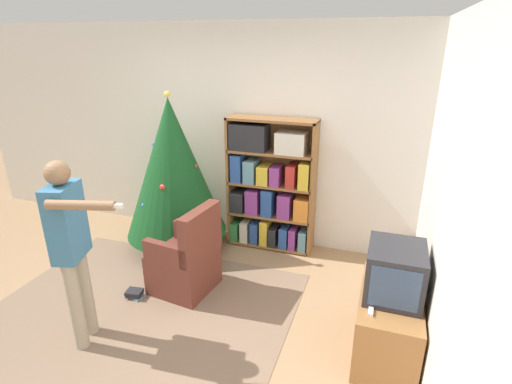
% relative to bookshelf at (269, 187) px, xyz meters
% --- Properties ---
extents(ground_plane, '(14.00, 14.00, 0.00)m').
position_rel_bookshelf_xyz_m(ground_plane, '(-0.38, -1.77, -0.77)').
color(ground_plane, '#9E7A56').
extents(wall_back, '(8.00, 0.10, 2.60)m').
position_rel_bookshelf_xyz_m(wall_back, '(-0.38, 0.22, 0.53)').
color(wall_back, silver).
rests_on(wall_back, ground_plane).
extents(wall_right, '(0.10, 8.00, 2.60)m').
position_rel_bookshelf_xyz_m(wall_right, '(1.73, -1.77, 0.53)').
color(wall_right, silver).
rests_on(wall_right, ground_plane).
extents(area_rug, '(2.78, 2.19, 0.01)m').
position_rel_bookshelf_xyz_m(area_rug, '(-0.76, -1.62, -0.77)').
color(area_rug, '#7F6651').
rests_on(area_rug, ground_plane).
extents(bookshelf, '(1.03, 0.29, 1.58)m').
position_rel_bookshelf_xyz_m(bookshelf, '(0.00, 0.00, 0.00)').
color(bookshelf, brown).
rests_on(bookshelf, ground_plane).
extents(tv_stand, '(0.47, 0.90, 0.54)m').
position_rel_bookshelf_xyz_m(tv_stand, '(1.43, -1.40, -0.51)').
color(tv_stand, '#996638').
rests_on(tv_stand, ground_plane).
extents(television, '(0.42, 0.48, 0.41)m').
position_rel_bookshelf_xyz_m(television, '(1.43, -1.41, -0.03)').
color(television, '#28282D').
rests_on(television, tv_stand).
extents(game_remote, '(0.04, 0.12, 0.02)m').
position_rel_bookshelf_xyz_m(game_remote, '(1.29, -1.67, -0.23)').
color(game_remote, white).
rests_on(game_remote, tv_stand).
extents(christmas_tree, '(1.17, 1.17, 1.88)m').
position_rel_bookshelf_xyz_m(christmas_tree, '(-1.03, -0.40, 0.24)').
color(christmas_tree, '#4C3323').
rests_on(christmas_tree, ground_plane).
extents(armchair, '(0.64, 0.63, 0.92)m').
position_rel_bookshelf_xyz_m(armchair, '(-0.51, -1.15, -0.45)').
color(armchair, brown).
rests_on(armchair, ground_plane).
extents(standing_person, '(0.70, 0.45, 1.58)m').
position_rel_bookshelf_xyz_m(standing_person, '(-0.97, -2.08, 0.16)').
color(standing_person, '#9E937F').
rests_on(standing_person, ground_plane).
extents(book_pile_near_tree, '(0.22, 0.17, 0.08)m').
position_rel_bookshelf_xyz_m(book_pile_near_tree, '(-0.61, -0.70, -0.73)').
color(book_pile_near_tree, '#843889').
rests_on(book_pile_near_tree, ground_plane).
extents(book_pile_by_chair, '(0.19, 0.16, 0.08)m').
position_rel_bookshelf_xyz_m(book_pile_by_chair, '(-0.94, -1.46, -0.73)').
color(book_pile_by_chair, '#5B899E').
rests_on(book_pile_by_chair, ground_plane).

